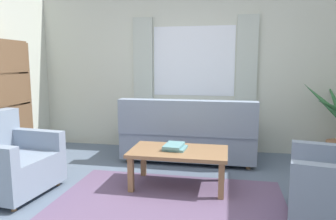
# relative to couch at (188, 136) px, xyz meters

# --- Properties ---
(ground_plane) EXTENTS (6.24, 6.24, 0.00)m
(ground_plane) POSITION_rel_couch_xyz_m (-0.01, -1.57, -0.37)
(ground_plane) COLOR slate
(wall_back) EXTENTS (5.32, 0.12, 2.60)m
(wall_back) POSITION_rel_couch_xyz_m (-0.01, 0.69, 0.93)
(wall_back) COLOR beige
(wall_back) RESTS_ON ground_plane
(window_with_curtains) EXTENTS (1.98, 0.07, 1.40)m
(window_with_curtains) POSITION_rel_couch_xyz_m (-0.01, 0.61, 1.08)
(window_with_curtains) COLOR white
(area_rug) EXTENTS (2.34, 1.75, 0.01)m
(area_rug) POSITION_rel_couch_xyz_m (-0.01, -1.57, -0.36)
(area_rug) COLOR #604C6B
(area_rug) RESTS_ON ground_plane
(couch) EXTENTS (1.90, 0.82, 0.92)m
(couch) POSITION_rel_couch_xyz_m (0.00, 0.00, 0.00)
(couch) COLOR gray
(couch) RESTS_ON ground_plane
(armchair_left) EXTENTS (0.90, 0.92, 0.88)m
(armchair_left) POSITION_rel_couch_xyz_m (-1.80, -1.54, -0.01)
(armchair_left) COLOR gray
(armchair_left) RESTS_ON ground_plane
(coffee_table) EXTENTS (1.10, 0.64, 0.44)m
(coffee_table) POSITION_rel_couch_xyz_m (0.02, -1.02, 0.01)
(coffee_table) COLOR olive
(coffee_table) RESTS_ON ground_plane
(book_stack_on_table) EXTENTS (0.26, 0.32, 0.06)m
(book_stack_on_table) POSITION_rel_couch_xyz_m (-0.03, -1.00, 0.10)
(book_stack_on_table) COLOR #5B8E93
(book_stack_on_table) RESTS_ON coffee_table
(bookshelf) EXTENTS (0.30, 0.94, 1.72)m
(bookshelf) POSITION_rel_couch_xyz_m (-2.36, -0.85, 0.41)
(bookshelf) COLOR brown
(bookshelf) RESTS_ON ground_plane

